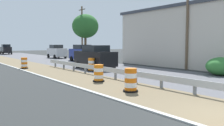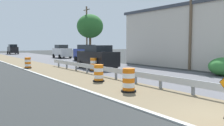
% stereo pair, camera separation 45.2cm
% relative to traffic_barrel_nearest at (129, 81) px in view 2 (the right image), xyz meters
% --- Properties ---
extents(traffic_barrel_nearest, '(0.73, 0.73, 1.14)m').
position_rel_traffic_barrel_nearest_xyz_m(traffic_barrel_nearest, '(0.00, 0.00, 0.00)').
color(traffic_barrel_nearest, orange).
rests_on(traffic_barrel_nearest, ground).
extents(traffic_barrel_close, '(0.72, 0.72, 1.05)m').
position_rel_traffic_barrel_nearest_xyz_m(traffic_barrel_close, '(0.41, 3.46, -0.04)').
color(traffic_barrel_close, orange).
rests_on(traffic_barrel_close, ground).
extents(traffic_barrel_mid, '(0.69, 0.69, 1.11)m').
position_rel_traffic_barrel_nearest_xyz_m(traffic_barrel_mid, '(2.99, 8.54, -0.02)').
color(traffic_barrel_mid, orange).
rests_on(traffic_barrel_mid, ground).
extents(traffic_barrel_far, '(0.69, 0.69, 1.04)m').
position_rel_traffic_barrel_nearest_xyz_m(traffic_barrel_far, '(-1.04, 13.91, -0.05)').
color(traffic_barrel_far, orange).
rests_on(traffic_barrel_far, ground).
extents(car_lead_near_lane, '(2.14, 4.61, 2.18)m').
position_rel_traffic_barrel_nearest_xyz_m(car_lead_near_lane, '(4.19, 9.88, 0.57)').
color(car_lead_near_lane, black).
rests_on(car_lead_near_lane, ground).
extents(car_trailing_near_lane, '(2.06, 4.27, 2.16)m').
position_rel_traffic_barrel_nearest_xyz_m(car_trailing_near_lane, '(8.04, 27.71, 0.56)').
color(car_trailing_near_lane, silver).
rests_on(car_trailing_near_lane, ground).
extents(car_lead_far_lane, '(2.06, 4.11, 2.20)m').
position_rel_traffic_barrel_nearest_xyz_m(car_lead_far_lane, '(4.57, 47.59, 0.58)').
color(car_lead_far_lane, black).
rests_on(car_lead_far_lane, ground).
extents(car_mid_far_lane, '(2.07, 4.53, 2.20)m').
position_rel_traffic_barrel_nearest_xyz_m(car_mid_far_lane, '(7.84, 18.70, 0.58)').
color(car_mid_far_lane, navy).
rests_on(car_mid_far_lane, ground).
extents(roadside_shop_near, '(7.69, 15.47, 6.06)m').
position_rel_traffic_barrel_nearest_xyz_m(roadside_shop_near, '(14.35, 6.41, 2.53)').
color(roadside_shop_near, beige).
rests_on(roadside_shop_near, ground).
extents(utility_pole_near, '(0.24, 1.80, 7.14)m').
position_rel_traffic_barrel_nearest_xyz_m(utility_pole_near, '(10.55, 4.55, 3.21)').
color(utility_pole_near, brown).
rests_on(utility_pole_near, ground).
extents(utility_pole_mid, '(0.24, 1.80, 8.03)m').
position_rel_traffic_barrel_nearest_xyz_m(utility_pole_mid, '(10.50, 23.58, 3.65)').
color(utility_pole_mid, brown).
rests_on(utility_pole_mid, ground).
extents(bush_roadside, '(2.14, 2.14, 1.34)m').
position_rel_traffic_barrel_nearest_xyz_m(bush_roadside, '(9.24, 0.57, 0.15)').
color(bush_roadside, '#337533').
rests_on(bush_roadside, ground).
extents(tree_roadside, '(4.09, 4.09, 6.89)m').
position_rel_traffic_barrel_nearest_xyz_m(tree_roadside, '(11.09, 23.60, 4.51)').
color(tree_roadside, brown).
rests_on(tree_roadside, ground).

